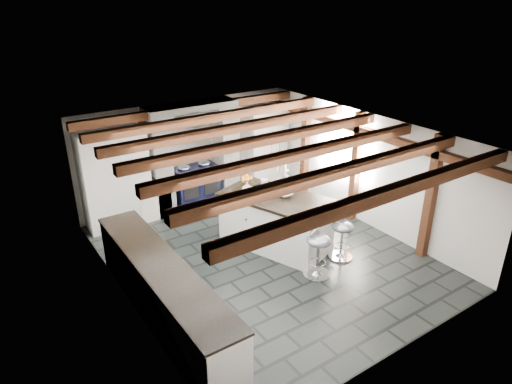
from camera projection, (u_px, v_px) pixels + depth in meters
ground at (264, 255)px, 8.37m from camera, size 6.00×6.00×0.00m
room_shell at (195, 184)px, 8.70m from camera, size 6.00×6.03×6.00m
range_cooker at (195, 185)px, 10.21m from camera, size 1.00×0.63×0.99m
kitchen_island at (276, 221)px, 8.51m from camera, size 1.71×2.28×1.35m
bar_stool_near at (342, 233)px, 8.11m from camera, size 0.46×0.46×0.80m
bar_stool_far at (318, 248)px, 7.58m from camera, size 0.54×0.54×0.87m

